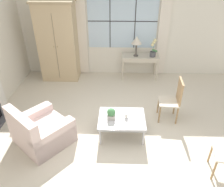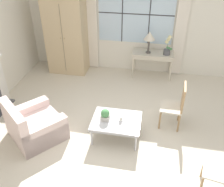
% 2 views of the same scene
% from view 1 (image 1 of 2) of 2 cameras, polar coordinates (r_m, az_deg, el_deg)
% --- Properties ---
extents(ground_plane, '(14.00, 14.00, 0.00)m').
position_cam_1_polar(ground_plane, '(4.68, 2.65, -10.89)').
color(ground_plane, beige).
extents(wall_back_windowed, '(7.20, 0.14, 2.80)m').
position_cam_1_polar(wall_back_windowed, '(6.71, 2.72, 16.37)').
color(wall_back_windowed, silver).
rests_on(wall_back_windowed, ground_plane).
extents(armoire, '(1.14, 0.69, 2.26)m').
position_cam_1_polar(armoire, '(6.65, -13.89, 12.98)').
color(armoire, tan).
rests_on(armoire, ground_plane).
extents(console_table, '(1.11, 0.48, 0.72)m').
position_cam_1_polar(console_table, '(6.68, 7.32, 9.12)').
color(console_table, beige).
rests_on(console_table, ground_plane).
extents(table_lamp, '(0.30, 0.30, 0.59)m').
position_cam_1_polar(table_lamp, '(6.45, 6.47, 13.53)').
color(table_lamp, '#4C4742').
rests_on(table_lamp, console_table).
extents(potted_orchid, '(0.22, 0.17, 0.53)m').
position_cam_1_polar(potted_orchid, '(6.56, 10.69, 11.14)').
color(potted_orchid, '#4C4C51').
rests_on(potted_orchid, console_table).
extents(armchair_upholstered, '(1.34, 1.33, 0.86)m').
position_cam_1_polar(armchair_upholstered, '(4.58, -18.00, -9.38)').
color(armchair_upholstered, beige).
rests_on(armchair_upholstered, ground_plane).
extents(side_chair_wooden, '(0.47, 0.47, 1.00)m').
position_cam_1_polar(side_chair_wooden, '(4.99, 15.85, -1.11)').
color(side_chair_wooden, beige).
rests_on(side_chair_wooden, ground_plane).
extents(coffee_table, '(0.94, 0.74, 0.42)m').
position_cam_1_polar(coffee_table, '(4.49, 2.56, -6.78)').
color(coffee_table, '#BCBCC1').
rests_on(coffee_table, ground_plane).
extents(potted_plant_small, '(0.17, 0.17, 0.24)m').
position_cam_1_polar(potted_plant_small, '(4.37, -0.21, -5.26)').
color(potted_plant_small, '#BCB7AD').
rests_on(potted_plant_small, coffee_table).
extents(pillar_candle, '(0.08, 0.08, 0.12)m').
position_cam_1_polar(pillar_candle, '(4.43, 3.76, -5.88)').
color(pillar_candle, silver).
rests_on(pillar_candle, coffee_table).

